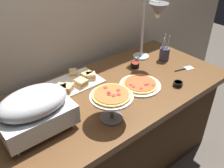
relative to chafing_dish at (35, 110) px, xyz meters
The scene contains 12 objects.
ground_plane 1.05m from the chafing_dish, ahead, with size 8.00×8.00×0.00m, color #4C443D.
back_wall 0.80m from the chafing_dish, 46.90° to the left, with size 4.40×0.04×2.40m, color #B7A893.
buffet_table 0.74m from the chafing_dish, ahead, with size 1.90×0.84×0.76m.
chafing_dish is the anchor object (origin of this frame).
heat_lamp 1.14m from the chafing_dish, ahead, with size 0.15×0.29×0.51m.
pizza_plate_front 0.78m from the chafing_dish, ahead, with size 0.30×0.30×0.03m.
pizza_plate_center 0.42m from the chafing_dish, 25.49° to the right, with size 0.25×0.25×0.19m.
sandwich_platter 0.51m from the chafing_dish, 33.36° to the left, with size 0.39×0.27×0.06m.
sauce_cup_near 1.01m from the chafing_dish, 12.33° to the right, with size 0.07×0.07×0.03m.
sauce_cup_far 0.95m from the chafing_dish, 10.99° to the left, with size 0.07×0.07×0.04m.
utensil_holder 1.22m from the chafing_dish, ahead, with size 0.08×0.08×0.23m.
serving_spatula 1.23m from the chafing_dish, ahead, with size 0.17×0.08×0.01m.
Camera 1 is at (-0.83, -1.09, 1.74)m, focal length 38.98 mm.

